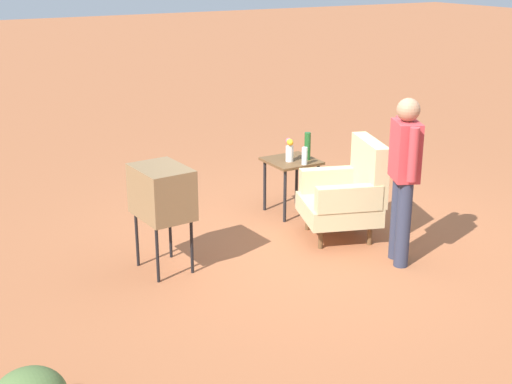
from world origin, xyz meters
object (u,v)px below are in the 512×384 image
at_px(flower_vase, 290,149).
at_px(bottle_short_clear, 305,156).
at_px(armchair, 348,193).
at_px(side_table, 291,168).
at_px(person_standing, 404,171).
at_px(bottle_wine_green, 307,146).
at_px(tv_on_stand, 162,193).

bearing_deg(flower_vase, bottle_short_clear, 22.19).
relative_size(armchair, side_table, 1.64).
bearing_deg(bottle_short_clear, side_table, -174.24).
distance_m(person_standing, bottle_wine_green, 1.63).
xyz_separation_m(armchair, bottle_short_clear, (-0.69, -0.10, 0.25)).
xyz_separation_m(person_standing, bottle_short_clear, (-1.48, -0.15, -0.19)).
xyz_separation_m(armchair, side_table, (-0.93, -0.13, 0.05)).
bearing_deg(tv_on_stand, bottle_wine_green, 107.23).
bearing_deg(tv_on_stand, person_standing, 64.57).
bearing_deg(armchair, side_table, -172.13).
distance_m(person_standing, flower_vase, 1.69).
distance_m(tv_on_stand, person_standing, 2.30).
distance_m(armchair, side_table, 0.94).
relative_size(tv_on_stand, flower_vase, 3.89).
bearing_deg(bottle_short_clear, person_standing, 5.74).
bearing_deg(flower_vase, armchair, 11.68).
bearing_deg(side_table, bottle_wine_green, 62.02).
relative_size(person_standing, bottle_short_clear, 8.20).
bearing_deg(bottle_short_clear, armchair, 8.58).
bearing_deg(armchair, bottle_wine_green, 177.75).
xyz_separation_m(armchair, bottle_wine_green, (-0.84, 0.03, 0.31)).
height_order(bottle_wine_green, bottle_short_clear, bottle_wine_green).
bearing_deg(flower_vase, bottle_wine_green, 78.54).
distance_m(armchair, tv_on_stand, 2.06).
height_order(tv_on_stand, flower_vase, tv_on_stand).
bearing_deg(bottle_wine_green, flower_vase, -101.46).
distance_m(side_table, tv_on_stand, 2.05).
height_order(armchair, side_table, armchair).
xyz_separation_m(side_table, person_standing, (1.71, 0.17, 0.39)).
bearing_deg(flower_vase, person_standing, 7.74).
bearing_deg(bottle_short_clear, bottle_wine_green, 137.27).
xyz_separation_m(side_table, tv_on_stand, (0.72, -1.90, 0.23)).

